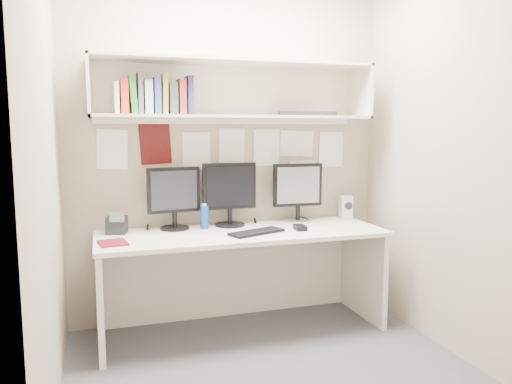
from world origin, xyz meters
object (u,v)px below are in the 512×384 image
object	(u,v)px
desk	(242,281)
maroon_notebook	(113,243)
monitor_right	(298,190)
monitor_left	(174,195)
monitor_center	(229,192)
speaker	(346,207)
desk_phone	(117,225)
keyboard	(257,232)

from	to	relation	value
desk	maroon_notebook	size ratio (longest dim) A/B	9.81
desk	monitor_right	world-z (taller)	monitor_right
monitor_left	monitor_right	bearing A→B (deg)	-7.86
desk	monitor_center	size ratio (longest dim) A/B	4.29
speaker	desk	bearing A→B (deg)	-157.09
monitor_center	speaker	size ratio (longest dim) A/B	2.56
desk_phone	monitor_right	bearing A→B (deg)	18.77
monitor_center	keyboard	size ratio (longest dim) A/B	1.17
monitor_right	desk_phone	size ratio (longest dim) A/B	2.86
monitor_left	speaker	bearing A→B (deg)	-7.67
desk	speaker	world-z (taller)	speaker
desk	monitor_right	distance (m)	0.82
monitor_left	speaker	world-z (taller)	monitor_left
monitor_left	desk	bearing A→B (deg)	-34.30
speaker	monitor_right	bearing A→B (deg)	-170.02
speaker	maroon_notebook	world-z (taller)	speaker
desk	desk_phone	world-z (taller)	desk_phone
monitor_left	monitor_center	world-z (taller)	monitor_center
keyboard	desk_phone	size ratio (longest dim) A/B	2.53
desk_phone	desk	bearing A→B (deg)	5.18
keyboard	monitor_left	bearing A→B (deg)	125.80
desk	speaker	xyz separation A→B (m)	(0.93, 0.22, 0.45)
monitor_right	speaker	world-z (taller)	monitor_right
speaker	desk_phone	xyz separation A→B (m)	(-1.77, -0.05, -0.03)
maroon_notebook	desk_phone	distance (m)	0.31
monitor_left	desk_phone	size ratio (longest dim) A/B	2.83
maroon_notebook	desk_phone	world-z (taller)	desk_phone
monitor_left	monitor_right	world-z (taller)	monitor_right
speaker	desk_phone	world-z (taller)	speaker
monitor_center	keyboard	world-z (taller)	monitor_center
monitor_left	maroon_notebook	xyz separation A→B (m)	(-0.44, -0.35, -0.24)
maroon_notebook	desk_phone	xyz separation A→B (m)	(0.04, 0.30, 0.06)
monitor_left	monitor_right	distance (m)	0.95
desk	desk_phone	bearing A→B (deg)	168.31
speaker	monitor_center	bearing A→B (deg)	-170.36
monitor_right	monitor_left	bearing A→B (deg)	-176.65
desk	monitor_left	bearing A→B (deg)	153.56
monitor_right	maroon_notebook	distance (m)	1.45
keyboard	desk_phone	world-z (taller)	desk_phone
keyboard	monitor_right	bearing A→B (deg)	16.26
monitor_right	maroon_notebook	bearing A→B (deg)	-162.63
monitor_left	monitor_right	xyz separation A→B (m)	(0.95, -0.00, 0.00)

